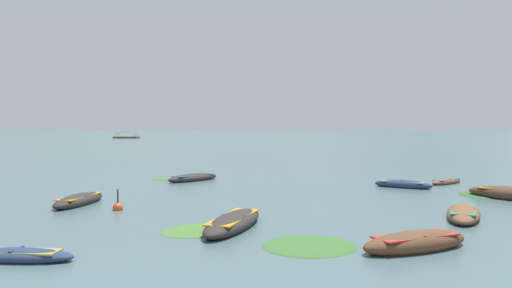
# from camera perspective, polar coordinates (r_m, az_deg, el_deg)

# --- Properties ---
(ground_plane) EXTENTS (6000.00, 6000.00, 0.00)m
(ground_plane) POSITION_cam_1_polar(r_m,az_deg,el_deg) (1506.98, 2.17, 1.65)
(ground_plane) COLOR #476066
(mountain_2) EXTENTS (1357.40, 1357.40, 374.86)m
(mountain_2) POSITION_cam_1_polar(r_m,az_deg,el_deg) (2076.28, -20.28, 6.76)
(mountain_2) COLOR #56665B
(mountain_2) RESTS_ON ground
(mountain_3) EXTENTS (1025.67, 1025.67, 238.64)m
(mountain_3) POSITION_cam_1_polar(r_m,az_deg,el_deg) (2150.13, 5.29, 4.87)
(mountain_3) COLOR #56665B
(mountain_3) RESTS_ON ground
(mountain_4) EXTENTS (1243.46, 1243.46, 387.71)m
(mountain_4) POSITION_cam_1_polar(r_m,az_deg,el_deg) (2098.80, 21.55, 6.87)
(mountain_4) COLOR #4C5B56
(mountain_4) RESTS_ON ground
(rowboat_0) EXTENTS (1.53, 3.95, 0.62)m
(rowboat_0) POSITION_cam_1_polar(r_m,az_deg,el_deg) (22.61, -21.36, -6.60)
(rowboat_0) COLOR #2D2826
(rowboat_0) RESTS_ON ground
(rowboat_1) EXTENTS (2.74, 4.30, 0.58)m
(rowboat_1) POSITION_cam_1_polar(r_m,az_deg,el_deg) (19.71, 24.65, -7.91)
(rowboat_1) COLOR brown
(rowboat_1) RESTS_ON ground
(rowboat_2) EXTENTS (3.57, 4.04, 0.61)m
(rowboat_2) POSITION_cam_1_polar(r_m,az_deg,el_deg) (31.06, -7.90, -4.24)
(rowboat_2) COLOR #2D2826
(rowboat_2) RESTS_ON ground
(rowboat_3) EXTENTS (3.21, 1.02, 0.40)m
(rowboat_3) POSITION_cam_1_polar(r_m,az_deg,el_deg) (13.84, -27.91, -12.29)
(rowboat_3) COLOR navy
(rowboat_3) RESTS_ON ground
(rowboat_6) EXTENTS (3.42, 2.57, 0.59)m
(rowboat_6) POSITION_cam_1_polar(r_m,az_deg,el_deg) (28.48, 18.00, -4.87)
(rowboat_6) COLOR navy
(rowboat_6) RESTS_ON ground
(rowboat_7) EXTENTS (3.76, 2.62, 0.67)m
(rowboat_7) POSITION_cam_1_polar(r_m,az_deg,el_deg) (14.10, 19.45, -11.58)
(rowboat_7) COLOR brown
(rowboat_7) RESTS_ON ground
(rowboat_8) EXTENTS (2.39, 4.75, 0.64)m
(rowboat_8) POSITION_cam_1_polar(r_m,az_deg,el_deg) (16.16, -2.87, -9.80)
(rowboat_8) COLOR #2D2826
(rowboat_8) RESTS_ON ground
(rowboat_9) EXTENTS (2.96, 2.72, 0.43)m
(rowboat_9) POSITION_cam_1_polar(r_m,az_deg,el_deg) (31.52, 22.84, -4.38)
(rowboat_9) COLOR brown
(rowboat_9) RESTS_ON ground
(ferry_0) EXTENTS (10.21, 4.19, 2.54)m
(ferry_0) POSITION_cam_1_polar(r_m,az_deg,el_deg) (190.82, -15.97, 0.82)
(ferry_0) COLOR brown
(ferry_0) RESTS_ON ground
(mooring_buoy) EXTENTS (0.44, 0.44, 1.02)m
(mooring_buoy) POSITION_cam_1_polar(r_m,az_deg,el_deg) (20.51, -16.98, -7.67)
(mooring_buoy) COLOR #DB4C1E
(mooring_buoy) RESTS_ON ground
(weed_patch_0) EXTENTS (2.32, 2.23, 0.14)m
(weed_patch_0) POSITION_cam_1_polar(r_m,az_deg,el_deg) (32.02, -11.47, -4.42)
(weed_patch_0) COLOR #38662D
(weed_patch_0) RESTS_ON ground
(weed_patch_1) EXTENTS (3.65, 3.54, 0.14)m
(weed_patch_1) POSITION_cam_1_polar(r_m,az_deg,el_deg) (13.84, 6.75, -12.63)
(weed_patch_1) COLOR #38662D
(weed_patch_1) RESTS_ON ground
(weed_patch_3) EXTENTS (3.50, 3.27, 0.14)m
(weed_patch_3) POSITION_cam_1_polar(r_m,az_deg,el_deg) (15.88, -6.94, -10.75)
(weed_patch_3) COLOR #477033
(weed_patch_3) RESTS_ON ground
(weed_patch_4) EXTENTS (2.80, 3.44, 0.14)m
(weed_patch_4) POSITION_cam_1_polar(r_m,az_deg,el_deg) (26.83, 26.17, -5.77)
(weed_patch_4) COLOR #2D5628
(weed_patch_4) RESTS_ON ground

